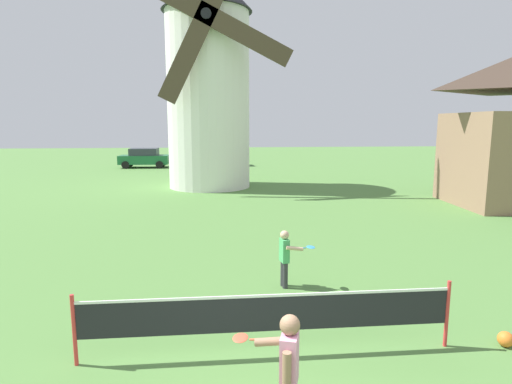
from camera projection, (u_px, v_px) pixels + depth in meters
name	position (u px, v px, depth m)	size (l,w,h in m)	color
windmill	(208.00, 75.00, 22.96)	(8.44, 5.22, 12.90)	white
tennis_net	(268.00, 313.00, 6.42)	(5.79, 0.06, 1.10)	red
player_near	(287.00, 370.00, 4.67)	(0.78, 0.75, 1.50)	slate
player_far	(285.00, 255.00, 9.15)	(0.78, 0.42, 1.27)	#333338
stray_ball	(506.00, 339.00, 6.76)	(0.25, 0.25, 0.25)	orange
parked_car_green	(144.00, 158.00, 34.21)	(3.97, 1.96, 1.56)	#1E6638
parked_car_blue	(219.00, 156.00, 35.55)	(4.51, 2.20, 1.56)	#334C99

